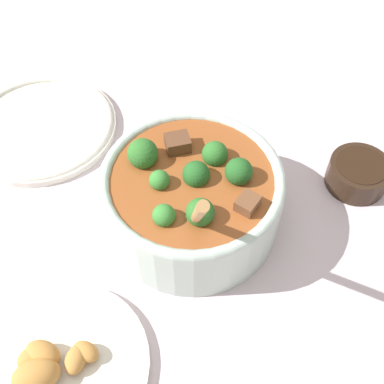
# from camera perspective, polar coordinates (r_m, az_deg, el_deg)

# --- Properties ---
(ground_plane) EXTENTS (4.00, 4.00, 0.00)m
(ground_plane) POSITION_cam_1_polar(r_m,az_deg,el_deg) (0.72, 0.00, -3.28)
(ground_plane) COLOR silver
(stew_bowl) EXTENTS (0.25, 0.28, 0.26)m
(stew_bowl) POSITION_cam_1_polar(r_m,az_deg,el_deg) (0.67, -0.01, -0.34)
(stew_bowl) COLOR #B2C6BC
(stew_bowl) RESTS_ON ground_plane
(condiment_bowl) EXTENTS (0.09, 0.09, 0.04)m
(condiment_bowl) POSITION_cam_1_polar(r_m,az_deg,el_deg) (0.78, 19.11, 2.15)
(condiment_bowl) COLOR black
(condiment_bowl) RESTS_ON ground_plane
(empty_plate) EXTENTS (0.25, 0.25, 0.02)m
(empty_plate) POSITION_cam_1_polar(r_m,az_deg,el_deg) (0.87, -17.39, 7.46)
(empty_plate) COLOR silver
(empty_plate) RESTS_ON ground_plane
(food_plate) EXTENTS (0.21, 0.21, 0.05)m
(food_plate) POSITION_cam_1_polar(r_m,az_deg,el_deg) (0.63, -15.58, -19.23)
(food_plate) COLOR silver
(food_plate) RESTS_ON ground_plane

